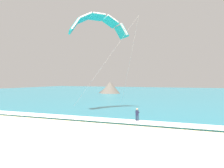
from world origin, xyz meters
TOP-DOWN VIEW (x-y plane):
  - sea at (0.00, 74.27)m, footprint 200.00×120.00m
  - surf_foam at (0.00, 15.27)m, footprint 200.00×2.52m
  - surfboard at (-5.71, 15.93)m, footprint 0.72×1.46m
  - kitesurfer at (-5.71, 15.95)m, footprint 0.59×0.59m
  - kite_primary at (-13.69, 22.00)m, footprint 11.30×9.67m
  - headland_left at (-31.46, 66.57)m, footprint 8.60×9.66m

SIDE VIEW (x-z plane):
  - surfboard at x=-5.71m, z-range -0.02..0.07m
  - sea at x=0.00m, z-range 0.00..0.20m
  - surf_foam at x=0.00m, z-range 0.20..0.24m
  - kitesurfer at x=-5.71m, z-range 0.10..1.79m
  - headland_left at x=-31.46m, z-range -0.30..3.91m
  - kite_primary at x=-13.69m, z-range 6.59..20.22m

